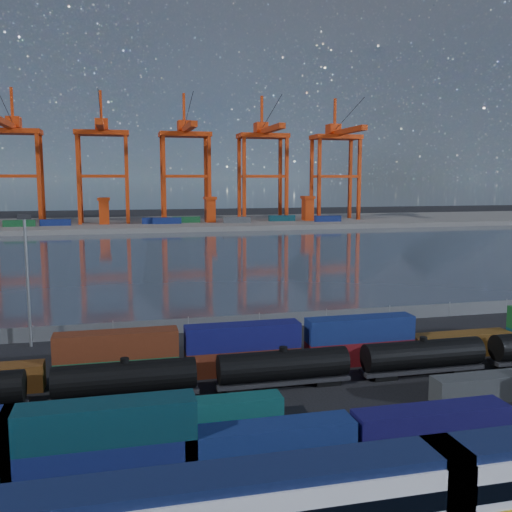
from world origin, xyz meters
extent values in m
plane|color=black|center=(0.00, 0.00, 0.00)|extent=(700.00, 700.00, 0.00)
plane|color=#303845|center=(0.00, 105.00, 0.01)|extent=(700.00, 700.00, 0.00)
cube|color=#514F4C|center=(0.00, 210.00, 1.00)|extent=(700.00, 70.00, 2.00)
cone|color=#1E2630|center=(-200.00, 1600.00, 260.00)|extent=(1100.00, 1100.00, 520.00)
cone|color=#1E2630|center=(200.00, 1600.00, 230.00)|extent=(1040.00, 1040.00, 460.00)
cone|color=#1E2630|center=(600.00, 1600.00, 190.00)|extent=(960.00, 960.00, 380.00)
cone|color=#1E2630|center=(950.00, 1600.00, 150.00)|extent=(840.00, 840.00, 300.00)
cube|color=#10193C|center=(-14.04, -20.81, 5.62)|extent=(27.83, 3.01, 0.56)
cube|color=navy|center=(-20.31, -9.09, 1.40)|extent=(12.93, 2.63, 2.80)
cube|color=#0B303C|center=(-20.31, -9.09, 4.20)|extent=(12.93, 2.63, 2.80)
cube|color=navy|center=(-8.28, -9.09, 1.40)|extent=(12.93, 2.63, 2.80)
cube|color=#120F4C|center=(5.08, -9.09, 1.40)|extent=(12.93, 2.63, 2.80)
cube|color=#155031|center=(-24.53, -2.50, 1.23)|extent=(11.33, 2.30, 2.46)
cube|color=#0D4848|center=(-11.24, -2.50, 1.23)|extent=(11.33, 2.30, 2.46)
cube|color=#3A3D3F|center=(15.03, -2.50, 1.23)|extent=(11.33, 2.30, 2.46)
cube|color=#175632|center=(-19.39, 10.38, 1.35)|extent=(12.47, 2.53, 2.70)
cube|color=#5D2612|center=(-19.39, 10.38, 4.05)|extent=(12.47, 2.53, 2.70)
cube|color=#5C2212|center=(-6.16, 10.38, 1.35)|extent=(12.47, 2.53, 2.70)
cube|color=#101154|center=(-6.16, 10.38, 4.05)|extent=(12.47, 2.53, 2.70)
cube|color=maroon|center=(7.43, 10.38, 1.35)|extent=(12.47, 2.53, 2.70)
cube|color=navy|center=(7.43, 10.38, 4.05)|extent=(12.47, 2.53, 2.70)
cube|color=brown|center=(20.32, 10.38, 1.35)|extent=(12.47, 2.53, 2.70)
cube|color=black|center=(-29.57, 5.06, 0.31)|extent=(2.54, 1.83, 0.61)
cylinder|color=black|center=(-18.65, 5.06, 2.34)|extent=(13.22, 2.95, 2.95)
cylinder|color=black|center=(-18.65, 5.06, 3.97)|extent=(0.81, 0.81, 0.51)
cube|color=black|center=(-18.65, 5.06, 0.71)|extent=(13.73, 2.03, 0.41)
cube|color=black|center=(-23.23, 5.06, 0.31)|extent=(2.54, 1.83, 0.61)
cube|color=black|center=(-14.07, 5.06, 0.31)|extent=(2.54, 1.83, 0.61)
cylinder|color=black|center=(-3.15, 5.06, 2.34)|extent=(13.22, 2.95, 2.95)
cylinder|color=black|center=(-3.15, 5.06, 3.97)|extent=(0.81, 0.81, 0.51)
cube|color=black|center=(-3.15, 5.06, 0.71)|extent=(13.73, 2.03, 0.41)
cube|color=black|center=(-7.73, 5.06, 0.31)|extent=(2.54, 1.83, 0.61)
cube|color=black|center=(1.43, 5.06, 0.31)|extent=(2.54, 1.83, 0.61)
cylinder|color=black|center=(12.35, 5.06, 2.34)|extent=(13.22, 2.95, 2.95)
cylinder|color=black|center=(12.35, 5.06, 3.97)|extent=(0.81, 0.81, 0.51)
cube|color=black|center=(12.35, 5.06, 0.71)|extent=(13.73, 2.03, 0.41)
cube|color=black|center=(7.77, 5.06, 0.31)|extent=(2.54, 1.83, 0.61)
cube|color=black|center=(16.93, 5.06, 0.31)|extent=(2.54, 1.83, 0.61)
cube|color=black|center=(23.27, 5.06, 0.31)|extent=(2.54, 1.83, 0.61)
cube|color=#595B5E|center=(0.00, 28.00, 1.00)|extent=(160.00, 0.06, 2.00)
cylinder|color=slate|center=(-30.00, 28.00, 1.10)|extent=(0.12, 0.12, 2.20)
cylinder|color=slate|center=(-20.00, 28.00, 1.10)|extent=(0.12, 0.12, 2.20)
cylinder|color=slate|center=(-10.00, 28.00, 1.10)|extent=(0.12, 0.12, 2.20)
cylinder|color=slate|center=(0.00, 28.00, 1.10)|extent=(0.12, 0.12, 2.20)
cylinder|color=slate|center=(10.00, 28.00, 1.10)|extent=(0.12, 0.12, 2.20)
cylinder|color=slate|center=(20.00, 28.00, 1.10)|extent=(0.12, 0.12, 2.20)
cylinder|color=slate|center=(30.00, 28.00, 1.10)|extent=(0.12, 0.12, 2.20)
cylinder|color=slate|center=(40.00, 28.00, 1.10)|extent=(0.12, 0.12, 2.20)
cylinder|color=slate|center=(-30.00, 26.00, 8.00)|extent=(0.36, 0.36, 16.00)
cube|color=black|center=(-30.00, 26.00, 16.30)|extent=(1.60, 0.40, 0.60)
cube|color=#BE330D|center=(-50.23, 199.67, 19.99)|extent=(1.42, 1.42, 39.98)
cube|color=#BE330D|center=(-50.23, 210.33, 19.99)|extent=(1.42, 1.42, 39.98)
cube|color=#BE330D|center=(-60.00, 199.67, 21.99)|extent=(19.55, 1.24, 1.24)
cube|color=#BE330D|center=(-60.00, 210.33, 21.99)|extent=(19.55, 1.24, 1.24)
cube|color=#BE330D|center=(-60.00, 205.00, 39.98)|extent=(22.21, 12.44, 1.95)
cube|color=#BE330D|center=(-60.00, 194.34, 41.76)|extent=(2.67, 42.65, 2.22)
cube|color=#BE330D|center=(-60.00, 208.55, 43.98)|extent=(5.33, 7.11, 4.44)
cube|color=#BE330D|center=(-60.00, 206.78, 50.65)|extent=(1.07, 1.07, 14.22)
cylinder|color=black|center=(-60.00, 192.21, 47.98)|extent=(0.21, 36.57, 12.06)
cube|color=#BE330D|center=(-34.77, 199.67, 19.99)|extent=(1.42, 1.42, 39.98)
cube|color=#BE330D|center=(-34.77, 210.33, 19.99)|extent=(1.42, 1.42, 39.98)
cube|color=#BE330D|center=(-15.23, 199.67, 19.99)|extent=(1.42, 1.42, 39.98)
cube|color=#BE330D|center=(-15.23, 210.33, 19.99)|extent=(1.42, 1.42, 39.98)
cube|color=#BE330D|center=(-25.00, 199.67, 21.99)|extent=(19.55, 1.24, 1.24)
cube|color=#BE330D|center=(-25.00, 210.33, 21.99)|extent=(19.55, 1.24, 1.24)
cube|color=#BE330D|center=(-25.00, 205.00, 39.98)|extent=(22.21, 12.44, 1.95)
cube|color=#BE330D|center=(-25.00, 194.34, 41.76)|extent=(2.67, 42.65, 2.22)
cube|color=#BE330D|center=(-25.00, 208.55, 43.98)|extent=(5.33, 7.11, 4.44)
cube|color=#BE330D|center=(-25.00, 206.78, 50.65)|extent=(1.07, 1.07, 14.22)
cylinder|color=black|center=(-25.00, 192.21, 47.98)|extent=(0.21, 36.57, 12.06)
cube|color=#BE330D|center=(0.23, 199.67, 19.99)|extent=(1.42, 1.42, 39.98)
cube|color=#BE330D|center=(0.23, 210.33, 19.99)|extent=(1.42, 1.42, 39.98)
cube|color=#BE330D|center=(19.77, 199.67, 19.99)|extent=(1.42, 1.42, 39.98)
cube|color=#BE330D|center=(19.77, 210.33, 19.99)|extent=(1.42, 1.42, 39.98)
cube|color=#BE330D|center=(10.00, 199.67, 21.99)|extent=(19.55, 1.24, 1.24)
cube|color=#BE330D|center=(10.00, 210.33, 21.99)|extent=(19.55, 1.24, 1.24)
cube|color=#BE330D|center=(10.00, 205.00, 39.98)|extent=(22.21, 12.44, 1.95)
cube|color=#BE330D|center=(10.00, 194.34, 41.76)|extent=(2.67, 42.65, 2.22)
cube|color=#BE330D|center=(10.00, 208.55, 43.98)|extent=(5.33, 7.11, 4.44)
cube|color=#BE330D|center=(10.00, 206.78, 50.65)|extent=(1.07, 1.07, 14.22)
cylinder|color=black|center=(10.00, 192.21, 47.98)|extent=(0.21, 36.57, 12.06)
cube|color=#BE330D|center=(35.23, 199.67, 19.99)|extent=(1.42, 1.42, 39.98)
cube|color=#BE330D|center=(35.23, 210.33, 19.99)|extent=(1.42, 1.42, 39.98)
cube|color=#BE330D|center=(54.77, 199.67, 19.99)|extent=(1.42, 1.42, 39.98)
cube|color=#BE330D|center=(54.77, 210.33, 19.99)|extent=(1.42, 1.42, 39.98)
cube|color=#BE330D|center=(45.00, 199.67, 21.99)|extent=(19.55, 1.24, 1.24)
cube|color=#BE330D|center=(45.00, 210.33, 21.99)|extent=(19.55, 1.24, 1.24)
cube|color=#BE330D|center=(45.00, 205.00, 39.98)|extent=(22.21, 12.44, 1.95)
cube|color=#BE330D|center=(45.00, 194.34, 41.76)|extent=(2.67, 42.65, 2.22)
cube|color=#BE330D|center=(45.00, 208.55, 43.98)|extent=(5.33, 7.11, 4.44)
cube|color=#BE330D|center=(45.00, 206.78, 50.65)|extent=(1.07, 1.07, 14.22)
cylinder|color=black|center=(45.00, 192.21, 47.98)|extent=(0.21, 36.57, 12.06)
cube|color=#BE330D|center=(70.23, 199.67, 19.99)|extent=(1.42, 1.42, 39.98)
cube|color=#BE330D|center=(70.23, 210.33, 19.99)|extent=(1.42, 1.42, 39.98)
cube|color=#BE330D|center=(89.77, 199.67, 19.99)|extent=(1.42, 1.42, 39.98)
cube|color=#BE330D|center=(89.77, 210.33, 19.99)|extent=(1.42, 1.42, 39.98)
cube|color=#BE330D|center=(80.00, 199.67, 21.99)|extent=(19.55, 1.24, 1.24)
cube|color=#BE330D|center=(80.00, 210.33, 21.99)|extent=(19.55, 1.24, 1.24)
cube|color=#BE330D|center=(80.00, 205.00, 39.98)|extent=(22.21, 12.44, 1.95)
cube|color=#BE330D|center=(80.00, 194.34, 41.76)|extent=(2.67, 42.65, 2.22)
cube|color=#BE330D|center=(80.00, 208.55, 43.98)|extent=(5.33, 7.11, 4.44)
cube|color=#BE330D|center=(80.00, 206.78, 50.65)|extent=(1.07, 1.07, 14.22)
cylinder|color=black|center=(80.00, 192.21, 47.98)|extent=(0.21, 36.57, 12.06)
cube|color=navy|center=(0.66, 194.68, 3.30)|extent=(12.00, 2.44, 2.60)
cube|color=navy|center=(71.34, 190.93, 3.30)|extent=(12.00, 2.44, 2.60)
cube|color=navy|center=(-3.64, 196.08, 3.30)|extent=(12.00, 2.44, 2.60)
cube|color=#3F4244|center=(30.38, 192.70, 3.30)|extent=(12.00, 2.44, 2.60)
cube|color=#144C23|center=(-57.75, 194.20, 3.30)|extent=(12.00, 2.44, 2.60)
cube|color=navy|center=(-44.16, 195.53, 3.30)|extent=(12.00, 2.44, 2.60)
cube|color=#144C23|center=(9.34, 199.48, 3.30)|extent=(12.00, 2.44, 2.60)
cube|color=#0C3842|center=(52.41, 198.83, 3.30)|extent=(12.00, 2.44, 2.60)
cube|color=#BE330D|center=(-25.00, 200.00, 7.00)|extent=(4.00, 6.00, 10.00)
cube|color=#BE330D|center=(-25.00, 200.00, 12.50)|extent=(5.00, 7.00, 1.20)
cube|color=#BE330D|center=(20.00, 200.00, 7.00)|extent=(4.00, 6.00, 10.00)
cube|color=#BE330D|center=(20.00, 200.00, 12.50)|extent=(5.00, 7.00, 1.20)
cube|color=#BE330D|center=(65.00, 200.00, 7.00)|extent=(4.00, 6.00, 10.00)
cube|color=#BE330D|center=(65.00, 200.00, 12.50)|extent=(5.00, 7.00, 1.20)
camera|label=1|loc=(-18.66, -47.97, 20.88)|focal=40.00mm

